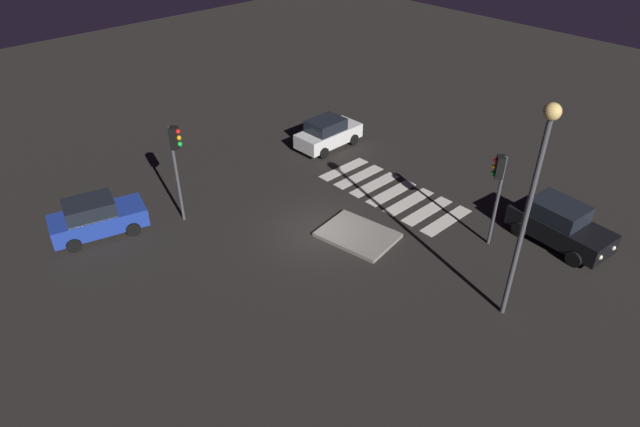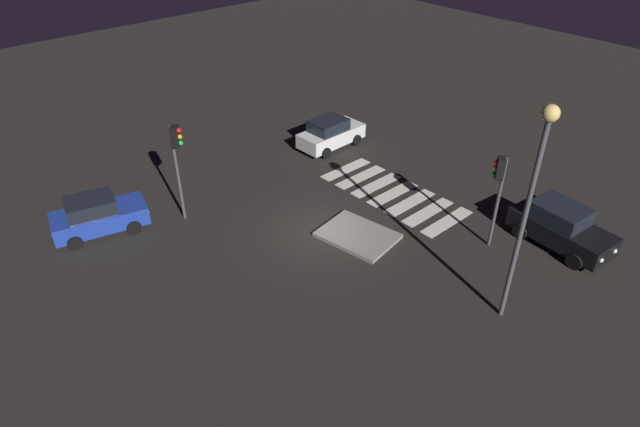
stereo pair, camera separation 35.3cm
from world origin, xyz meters
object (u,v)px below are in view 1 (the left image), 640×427
car_black (560,224)px  traffic_light_south (498,179)px  street_lamp (534,183)px  traffic_light_north (176,152)px  car_white (328,133)px  traffic_island (358,235)px  car_blue (96,217)px

car_black → traffic_light_south: bearing=-125.9°
car_black → street_lamp: size_ratio=0.54×
traffic_light_north → street_lamp: street_lamp is taller
car_white → street_lamp: bearing=-109.2°
traffic_island → car_white: 9.23m
car_black → traffic_light_south: 3.94m
traffic_island → traffic_light_north: traffic_light_north is taller
car_white → traffic_light_north: 10.66m
car_black → traffic_island: bearing=-129.9°
car_blue → car_black: bearing=-30.5°
traffic_light_south → traffic_light_north: traffic_light_north is taller
traffic_light_south → street_lamp: street_lamp is taller
car_blue → street_lamp: street_lamp is taller
street_lamp → traffic_island: bearing=4.2°
car_black → street_lamp: bearing=-76.3°
car_white → traffic_light_south: bearing=-98.1°
traffic_island → traffic_light_south: bearing=-137.6°
traffic_island → car_black: 8.90m
car_black → car_blue: car_black is taller
traffic_light_south → traffic_island: bearing=1.9°
car_blue → traffic_light_north: (-1.69, -3.52, 2.72)m
car_black → street_lamp: (-0.82, 5.70, 4.72)m
traffic_light_south → traffic_light_north: bearing=-1.0°
traffic_island → traffic_light_north: bearing=37.4°
car_white → street_lamp: (-14.66, 4.76, 4.80)m
car_blue → traffic_light_south: bearing=-31.1°
street_lamp → car_white: bearing=-18.0°
car_black → car_blue: bearing=-129.1°
car_blue → car_white: car_blue is taller
car_black → car_white: 13.87m
car_white → car_blue: bearing=176.0°
traffic_light_north → street_lamp: size_ratio=0.57×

